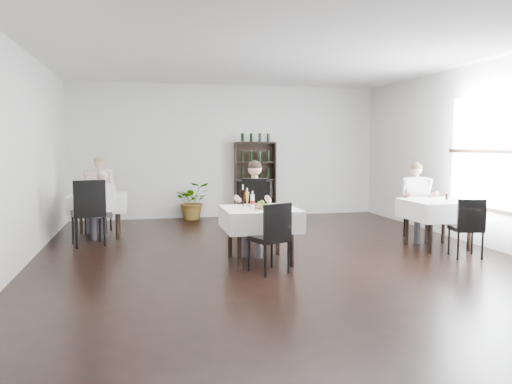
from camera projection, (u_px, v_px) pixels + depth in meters
room_shell at (281, 156)px, 7.02m from camera, size 9.00×9.00×9.00m
window_right at (495, 155)px, 7.78m from camera, size 0.06×2.30×1.85m
wine_shelf at (255, 180)px, 11.40m from camera, size 0.90×0.28×1.75m
main_table at (260, 218)px, 7.03m from camera, size 1.03×1.03×0.77m
left_table at (98, 203)px, 8.94m from camera, size 0.98×0.98×0.77m
right_table at (438, 210)px, 7.98m from camera, size 0.98×0.98×0.77m
potted_tree at (193, 201)px, 11.00m from camera, size 0.79×0.70×0.84m
main_chair_far at (254, 218)px, 7.88m from camera, size 0.48×0.48×0.88m
main_chair_near at (272, 233)px, 6.39m from camera, size 0.55×0.55×0.92m
left_chair_far at (99, 203)px, 9.48m from camera, size 0.50×0.50×0.95m
left_chair_near at (89, 208)px, 8.10m from camera, size 0.61×0.61×1.10m
right_chair_far at (418, 205)px, 8.80m from camera, size 0.63×0.63×1.04m
right_chair_near at (468, 224)px, 7.26m from camera, size 0.48×0.49×0.88m
diner_main at (254, 200)px, 7.54m from camera, size 0.61×0.65×1.42m
diner_left_far at (98, 187)px, 9.48m from camera, size 0.63×0.67×1.46m
diner_left_near at (102, 200)px, 8.47m from camera, size 0.54×0.57×1.23m
diner_right_far at (417, 195)px, 8.55m from camera, size 0.54×0.56×1.36m
plate_far at (259, 205)px, 7.16m from camera, size 0.31×0.31×0.09m
plate_near at (262, 209)px, 6.80m from camera, size 0.31×0.31×0.08m
pilsner_dark at (243, 199)px, 6.87m from camera, size 0.08×0.08×0.34m
pilsner_lager at (247, 200)px, 7.02m from camera, size 0.07×0.07×0.28m
coke_bottle at (252, 201)px, 7.01m from camera, size 0.06×0.06×0.24m
napkin_cutlery at (280, 209)px, 6.88m from camera, size 0.23×0.22×0.02m
pepper_mill at (447, 197)px, 8.05m from camera, size 0.05×0.05×0.10m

